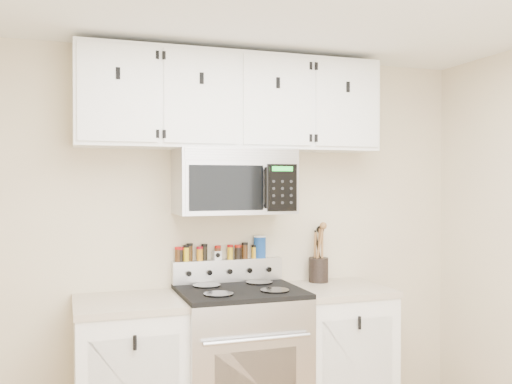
% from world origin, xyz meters
% --- Properties ---
extents(back_wall, '(3.50, 0.01, 2.50)m').
position_xyz_m(back_wall, '(0.00, 1.75, 1.25)').
color(back_wall, beige).
rests_on(back_wall, floor).
extents(range, '(0.76, 0.65, 1.10)m').
position_xyz_m(range, '(0.00, 1.43, 0.49)').
color(range, '#B7B7BA').
rests_on(range, floor).
extents(base_cabinet_left, '(0.64, 0.62, 0.92)m').
position_xyz_m(base_cabinet_left, '(-0.69, 1.45, 0.46)').
color(base_cabinet_left, white).
rests_on(base_cabinet_left, floor).
extents(base_cabinet_right, '(0.64, 0.62, 0.92)m').
position_xyz_m(base_cabinet_right, '(0.69, 1.45, 0.46)').
color(base_cabinet_right, white).
rests_on(base_cabinet_right, floor).
extents(microwave, '(0.76, 0.44, 0.42)m').
position_xyz_m(microwave, '(0.00, 1.55, 1.63)').
color(microwave, '#9E9EA3').
rests_on(microwave, back_wall).
extents(upper_cabinets, '(2.00, 0.35, 0.62)m').
position_xyz_m(upper_cabinets, '(-0.00, 1.58, 2.15)').
color(upper_cabinets, white).
rests_on(upper_cabinets, back_wall).
extents(utensil_crock, '(0.14, 0.14, 0.40)m').
position_xyz_m(utensil_crock, '(0.65, 1.64, 1.02)').
color(utensil_crock, black).
rests_on(utensil_crock, base_cabinet_right).
extents(kitchen_timer, '(0.06, 0.05, 0.06)m').
position_xyz_m(kitchen_timer, '(-0.07, 1.71, 1.13)').
color(kitchen_timer, white).
rests_on(kitchen_timer, range).
extents(salt_canister, '(0.09, 0.09, 0.16)m').
position_xyz_m(salt_canister, '(0.23, 1.71, 1.18)').
color(salt_canister, '#154396').
rests_on(salt_canister, range).
extents(spice_jar_0, '(0.04, 0.04, 0.10)m').
position_xyz_m(spice_jar_0, '(-0.34, 1.71, 1.15)').
color(spice_jar_0, '#432610').
rests_on(spice_jar_0, range).
extents(spice_jar_1, '(0.04, 0.04, 0.09)m').
position_xyz_m(spice_jar_1, '(-0.32, 1.71, 1.15)').
color(spice_jar_1, black).
rests_on(spice_jar_1, range).
extents(spice_jar_2, '(0.05, 0.05, 0.11)m').
position_xyz_m(spice_jar_2, '(-0.28, 1.71, 1.15)').
color(spice_jar_2, gold).
rests_on(spice_jar_2, range).
extents(spice_jar_3, '(0.04, 0.04, 0.12)m').
position_xyz_m(spice_jar_3, '(-0.26, 1.71, 1.16)').
color(spice_jar_3, '#3A240E').
rests_on(spice_jar_3, range).
extents(spice_jar_4, '(0.04, 0.04, 0.09)m').
position_xyz_m(spice_jar_4, '(-0.19, 1.71, 1.15)').
color(spice_jar_4, orange).
rests_on(spice_jar_4, range).
extents(spice_jar_5, '(0.04, 0.04, 0.11)m').
position_xyz_m(spice_jar_5, '(-0.16, 1.71, 1.16)').
color(spice_jar_5, black).
rests_on(spice_jar_5, range).
extents(spice_jar_6, '(0.04, 0.04, 0.10)m').
position_xyz_m(spice_jar_6, '(-0.07, 1.71, 1.15)').
color(spice_jar_6, '#472311').
rests_on(spice_jar_6, range).
extents(spice_jar_7, '(0.04, 0.04, 0.10)m').
position_xyz_m(spice_jar_7, '(0.02, 1.71, 1.15)').
color(spice_jar_7, gold).
rests_on(spice_jar_7, range).
extents(spice_jar_8, '(0.05, 0.05, 0.10)m').
position_xyz_m(spice_jar_8, '(0.07, 1.71, 1.15)').
color(spice_jar_8, black).
rests_on(spice_jar_8, range).
extents(spice_jar_9, '(0.04, 0.04, 0.11)m').
position_xyz_m(spice_jar_9, '(0.12, 1.71, 1.16)').
color(spice_jar_9, '#432610').
rests_on(spice_jar_9, range).
extents(spice_jar_10, '(0.04, 0.04, 0.09)m').
position_xyz_m(spice_jar_10, '(0.19, 1.71, 1.15)').
color(spice_jar_10, gold).
rests_on(spice_jar_10, range).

